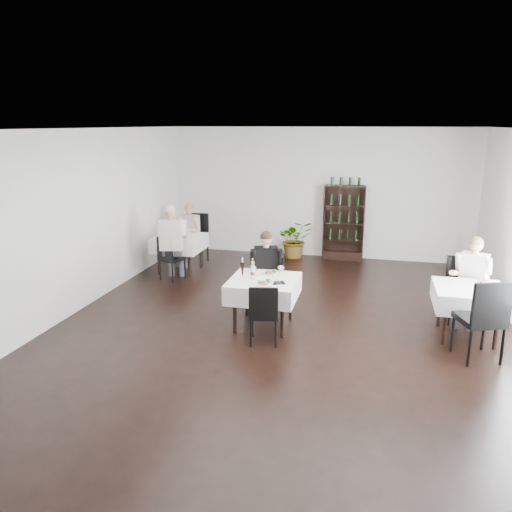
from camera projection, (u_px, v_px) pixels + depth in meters
The scene contains 23 objects.
room_shell at pixel (284, 233), 7.37m from camera, with size 9.00×9.00×9.00m.
wine_shelf at pixel (344, 224), 11.45m from camera, with size 0.90×0.28×1.75m.
main_table at pixel (264, 288), 7.66m from camera, with size 1.03×1.03×0.77m.
left_table at pixel (180, 243), 10.56m from camera, with size 0.98×0.98×0.77m.
right_table at pixel (469, 298), 7.26m from camera, with size 0.98×0.98×0.77m.
potted_tree at pixel (295, 239), 11.70m from camera, with size 0.80×0.69×0.89m, color #28511B.
main_chair_far at pixel (269, 279), 8.49m from camera, with size 0.51×0.51×0.90m.
main_chair_near at pixel (264, 311), 7.05m from camera, with size 0.47×0.48×0.89m.
left_chair_far at pixel (196, 235), 11.25m from camera, with size 0.53×0.54×1.11m.
left_chair_near at pixel (169, 256), 9.98m from camera, with size 0.53×0.53×0.89m.
right_chair_far at pixel (462, 285), 7.92m from camera, with size 0.50×0.50×1.03m.
right_chair_near at pixel (484, 315), 6.50m from camera, with size 0.67×0.67×1.14m.
diner_main at pixel (266, 267), 8.16m from camera, with size 0.58×0.62×1.38m.
diner_left_far at pixel (188, 230), 11.01m from camera, with size 0.58×0.61×1.38m.
diner_left_near at pixel (172, 237), 9.87m from camera, with size 0.64×0.67×1.55m.
diner_right_far at pixel (472, 275), 7.70m from camera, with size 0.62×0.66×1.40m.
plate_far at pixel (271, 273), 7.87m from camera, with size 0.29×0.29×0.07m.
plate_near at pixel (264, 283), 7.38m from camera, with size 0.29×0.29×0.08m.
pilsner_dark at pixel (242, 270), 7.62m from camera, with size 0.08×0.08×0.33m.
pilsner_lager at pixel (253, 268), 7.79m from camera, with size 0.06×0.06×0.27m.
coke_bottle at pixel (253, 272), 7.61m from camera, with size 0.07×0.07×0.26m.
napkin_cutlery at pixel (278, 283), 7.43m from camera, with size 0.25×0.22×0.02m.
pepper_mill at pixel (480, 285), 7.21m from camera, with size 0.03×0.03×0.09m, color black.
Camera 1 is at (1.31, -7.10, 3.08)m, focal length 35.00 mm.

